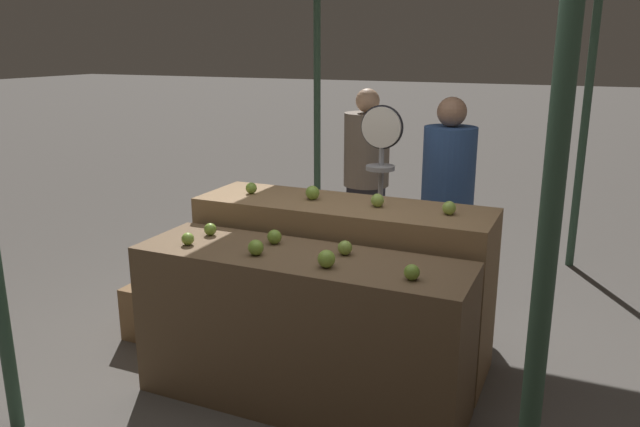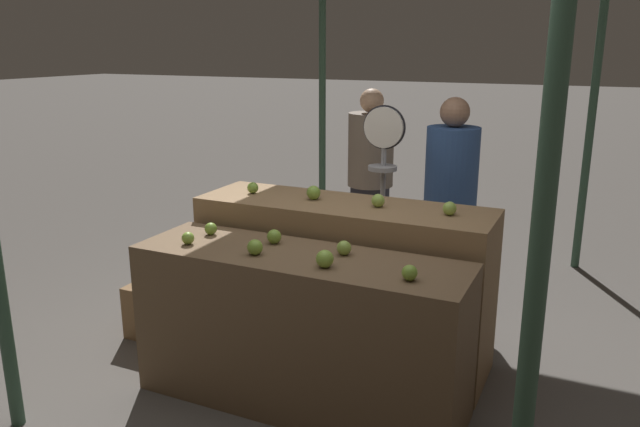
# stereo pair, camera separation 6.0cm
# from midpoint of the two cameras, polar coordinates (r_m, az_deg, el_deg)

# --- Properties ---
(ground_plane) EXTENTS (60.00, 60.00, 0.00)m
(ground_plane) POSITION_cam_midpoint_polar(r_m,az_deg,el_deg) (3.68, -1.33, -16.77)
(ground_plane) COLOR #59544F
(display_counter_front) EXTENTS (1.82, 0.55, 0.87)m
(display_counter_front) POSITION_cam_midpoint_polar(r_m,az_deg,el_deg) (3.47, -1.37, -10.64)
(display_counter_front) COLOR brown
(display_counter_front) RESTS_ON ground_plane
(display_counter_back) EXTENTS (1.82, 0.55, 1.02)m
(display_counter_back) POSITION_cam_midpoint_polar(r_m,az_deg,el_deg) (3.94, 2.52, -6.24)
(display_counter_back) COLOR olive
(display_counter_back) RESTS_ON ground_plane
(apple_front_0) EXTENTS (0.07, 0.07, 0.07)m
(apple_front_0) POSITION_cam_midpoint_polar(r_m,az_deg,el_deg) (3.53, -11.51, -2.22)
(apple_front_0) COLOR #84AD3D
(apple_front_0) RESTS_ON display_counter_front
(apple_front_1) EXTENTS (0.08, 0.08, 0.08)m
(apple_front_1) POSITION_cam_midpoint_polar(r_m,az_deg,el_deg) (3.30, -5.45, -3.09)
(apple_front_1) COLOR #7AA338
(apple_front_1) RESTS_ON display_counter_front
(apple_front_2) EXTENTS (0.09, 0.09, 0.09)m
(apple_front_2) POSITION_cam_midpoint_polar(r_m,az_deg,el_deg) (3.10, 0.99, -4.17)
(apple_front_2) COLOR #84AD3D
(apple_front_2) RESTS_ON display_counter_front
(apple_front_3) EXTENTS (0.08, 0.08, 0.08)m
(apple_front_3) POSITION_cam_midpoint_polar(r_m,az_deg,el_deg) (2.97, 8.77, -5.38)
(apple_front_3) COLOR #7AA338
(apple_front_3) RESTS_ON display_counter_front
(apple_front_4) EXTENTS (0.07, 0.07, 0.07)m
(apple_front_4) POSITION_cam_midpoint_polar(r_m,az_deg,el_deg) (3.68, -9.50, -1.38)
(apple_front_4) COLOR #7AA338
(apple_front_4) RESTS_ON display_counter_front
(apple_front_5) EXTENTS (0.08, 0.08, 0.08)m
(apple_front_5) POSITION_cam_midpoint_polar(r_m,az_deg,el_deg) (3.48, -3.72, -2.12)
(apple_front_5) COLOR #7AA338
(apple_front_5) RESTS_ON display_counter_front
(apple_front_6) EXTENTS (0.08, 0.08, 0.08)m
(apple_front_6) POSITION_cam_midpoint_polar(r_m,az_deg,el_deg) (3.29, 2.73, -3.16)
(apple_front_6) COLOR #8EB247
(apple_front_6) RESTS_ON display_counter_front
(apple_back_0) EXTENTS (0.07, 0.07, 0.07)m
(apple_back_0) POSITION_cam_midpoint_polar(r_m,az_deg,el_deg) (4.04, -5.74, 2.35)
(apple_back_0) COLOR #7AA338
(apple_back_0) RESTS_ON display_counter_back
(apple_back_1) EXTENTS (0.09, 0.09, 0.09)m
(apple_back_1) POSITION_cam_midpoint_polar(r_m,az_deg,el_deg) (3.86, -0.15, 1.91)
(apple_back_1) COLOR #7AA338
(apple_back_1) RESTS_ON display_counter_back
(apple_back_2) EXTENTS (0.08, 0.08, 0.08)m
(apple_back_2) POSITION_cam_midpoint_polar(r_m,az_deg,el_deg) (3.70, 5.79, 1.18)
(apple_back_2) COLOR #8EB247
(apple_back_2) RESTS_ON display_counter_back
(apple_back_3) EXTENTS (0.08, 0.08, 0.08)m
(apple_back_3) POSITION_cam_midpoint_polar(r_m,az_deg,el_deg) (3.59, 12.23, 0.45)
(apple_back_3) COLOR #8EB247
(apple_back_3) RESTS_ON display_counter_back
(produce_scale) EXTENTS (0.30, 0.20, 1.55)m
(produce_scale) POSITION_cam_midpoint_polar(r_m,az_deg,el_deg) (4.33, 6.17, 4.36)
(produce_scale) COLOR #99999E
(produce_scale) RESTS_ON ground_plane
(person_vendor_at_scale) EXTENTS (0.39, 0.39, 1.59)m
(person_vendor_at_scale) POSITION_cam_midpoint_polar(r_m,az_deg,el_deg) (4.61, 12.20, 1.87)
(person_vendor_at_scale) COLOR #2D2D38
(person_vendor_at_scale) RESTS_ON ground_plane
(person_customer_left) EXTENTS (0.43, 0.43, 1.58)m
(person_customer_left) POSITION_cam_midpoint_polar(r_m,az_deg,el_deg) (5.53, 4.94, 4.25)
(person_customer_left) COLOR #2D2D38
(person_customer_left) RESTS_ON ground_plane
(wooden_crate_side) EXTENTS (0.36, 0.36, 0.36)m
(wooden_crate_side) POSITION_cam_midpoint_polar(r_m,az_deg,el_deg) (4.49, -14.02, -8.43)
(wooden_crate_side) COLOR olive
(wooden_crate_side) RESTS_ON ground_plane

